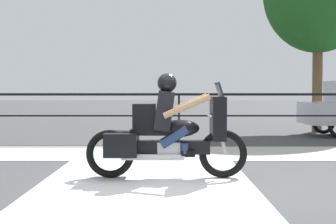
% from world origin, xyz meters
% --- Properties ---
extents(ground_plane, '(120.00, 120.00, 0.00)m').
position_xyz_m(ground_plane, '(0.00, 0.00, 0.00)').
color(ground_plane, '#424244').
extents(sidewalk_band, '(44.00, 2.40, 0.01)m').
position_xyz_m(sidewalk_band, '(0.00, 3.40, 0.01)').
color(sidewalk_band, '#B7B2A8').
rests_on(sidewalk_band, ground).
extents(crosswalk_band, '(3.00, 6.00, 0.01)m').
position_xyz_m(crosswalk_band, '(-0.58, -0.20, 0.00)').
color(crosswalk_band, silver).
rests_on(crosswalk_band, ground).
extents(fence_railing, '(36.00, 0.05, 1.24)m').
position_xyz_m(fence_railing, '(0.00, 5.45, 0.98)').
color(fence_railing, black).
rests_on(fence_railing, ground).
extents(motorcycle, '(2.42, 0.76, 1.57)m').
position_xyz_m(motorcycle, '(-0.28, 0.42, 0.69)').
color(motorcycle, black).
rests_on(motorcycle, ground).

